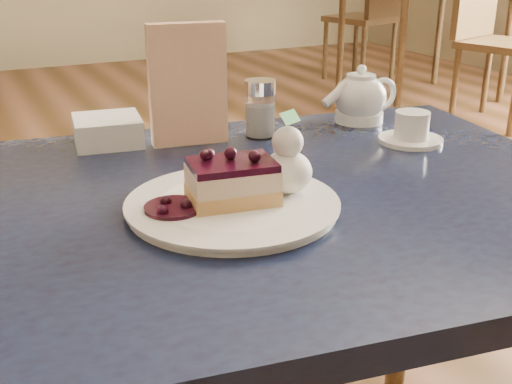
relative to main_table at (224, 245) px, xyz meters
name	(u,v)px	position (x,y,z in m)	size (l,w,h in m)	color
main_table	(224,245)	(0.00, 0.00, 0.00)	(1.21, 0.89, 0.70)	#101B33
dessert_plate	(232,206)	(-0.01, -0.05, 0.08)	(0.27, 0.27, 0.01)	white
cheesecake_slice	(232,182)	(-0.01, -0.05, 0.11)	(0.12, 0.09, 0.06)	tan
whipped_cream	(287,172)	(0.07, -0.05, 0.11)	(0.07, 0.07, 0.06)	white
berry_sauce	(173,208)	(-0.09, -0.04, 0.09)	(0.07, 0.07, 0.01)	black
tea_set	(370,105)	(0.39, 0.21, 0.11)	(0.16, 0.26, 0.10)	white
menu_card	(188,85)	(0.05, 0.26, 0.17)	(0.13, 0.03, 0.20)	beige
sugar_shaker	(260,108)	(0.17, 0.24, 0.13)	(0.06, 0.06, 0.10)	white
napkin_stack	(108,130)	(-0.08, 0.32, 0.10)	(0.11, 0.11, 0.05)	white
bg_table_far_right	(418,88)	(2.59, 2.66, -0.55)	(1.21, 1.86, 1.24)	#101B33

